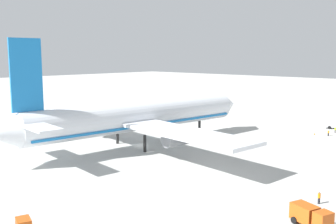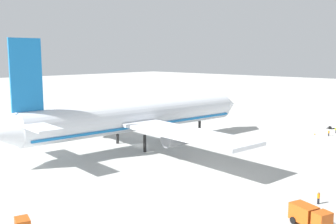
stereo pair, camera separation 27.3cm
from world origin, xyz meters
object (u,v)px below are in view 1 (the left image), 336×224
at_px(service_truck_1, 311,216).
at_px(baggage_cart_0, 152,115).
at_px(ground_worker_3, 328,133).
at_px(traffic_cone_4, 314,134).
at_px(ground_worker_1, 319,198).
at_px(ground_worker_0, 335,130).
at_px(airliner, 136,117).
at_px(traffic_cone_1, 9,131).
at_px(traffic_cone_3, 144,114).

height_order(service_truck_1, baggage_cart_0, service_truck_1).
xyz_separation_m(ground_worker_3, traffic_cone_4, (-1.13, 3.25, -0.53)).
bearing_deg(baggage_cart_0, ground_worker_1, -117.88).
relative_size(ground_worker_0, ground_worker_3, 1.04).
bearing_deg(ground_worker_1, airliner, 82.50).
relative_size(traffic_cone_1, traffic_cone_4, 1.00).
relative_size(ground_worker_0, ground_worker_1, 0.94).
bearing_deg(traffic_cone_4, traffic_cone_1, 130.60).
xyz_separation_m(baggage_cart_0, traffic_cone_4, (8.59, -53.41, -0.55)).
distance_m(ground_worker_3, traffic_cone_1, 86.74).
xyz_separation_m(baggage_cart_0, ground_worker_0, (14.97, -56.50, 0.02)).
bearing_deg(traffic_cone_1, airliner, -71.75).
xyz_separation_m(baggage_cart_0, ground_worker_1, (-39.13, -73.97, 0.08)).
xyz_separation_m(ground_worker_1, traffic_cone_1, (-6.64, 83.98, -0.63)).
height_order(service_truck_1, traffic_cone_3, service_truck_1).
distance_m(traffic_cone_3, traffic_cone_4, 59.59).
bearing_deg(traffic_cone_1, ground_worker_0, -47.60).
distance_m(ground_worker_0, traffic_cone_1, 90.07).
distance_m(baggage_cart_0, ground_worker_0, 58.45).
bearing_deg(ground_worker_3, traffic_cone_4, 109.19).
relative_size(ground_worker_0, traffic_cone_4, 3.03).
xyz_separation_m(airliner, ground_worker_0, (48.09, -28.17, -6.22)).
height_order(airliner, service_truck_1, airliner).
relative_size(baggage_cart_0, ground_worker_3, 2.05).
distance_m(airliner, traffic_cone_3, 49.24).
relative_size(ground_worker_1, traffic_cone_4, 3.22).
xyz_separation_m(ground_worker_0, traffic_cone_4, (-6.38, 3.09, -0.57)).
relative_size(ground_worker_3, traffic_cone_1, 2.91).
height_order(airliner, ground_worker_3, airliner).
height_order(service_truck_1, traffic_cone_4, service_truck_1).
height_order(traffic_cone_1, traffic_cone_4, same).
relative_size(ground_worker_1, ground_worker_3, 1.11).
bearing_deg(traffic_cone_4, ground_worker_3, -70.81).
relative_size(baggage_cart_0, traffic_cone_1, 5.96).
distance_m(service_truck_1, ground_worker_0, 65.46).
bearing_deg(airliner, ground_worker_1, -97.50).
relative_size(baggage_cart_0, ground_worker_1, 1.85).
height_order(ground_worker_3, traffic_cone_1, ground_worker_3).
relative_size(airliner, traffic_cone_3, 125.87).
bearing_deg(traffic_cone_1, traffic_cone_4, -49.40).
xyz_separation_m(airliner, traffic_cone_1, (-12.65, 38.35, -6.80)).
height_order(baggage_cart_0, ground_worker_0, ground_worker_0).
bearing_deg(airliner, service_truck_1, -106.63).
height_order(airliner, ground_worker_1, airliner).
xyz_separation_m(ground_worker_0, traffic_cone_1, (-60.74, 66.51, -0.57)).
relative_size(traffic_cone_3, traffic_cone_4, 1.00).
distance_m(service_truck_1, traffic_cone_3, 95.65).
bearing_deg(service_truck_1, baggage_cart_0, 58.12).
relative_size(airliner, traffic_cone_1, 125.87).
bearing_deg(service_truck_1, ground_worker_0, 17.56).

